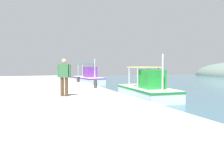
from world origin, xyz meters
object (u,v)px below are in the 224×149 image
object	(u,v)px
mooring_bollard_nearest	(78,79)
fishing_boat_nearest	(88,78)
fisherman_standing	(64,75)
pelican	(68,76)
fishing_boat_second	(147,89)
mooring_bollard_second	(95,84)

from	to	relation	value
mooring_bollard_nearest	fishing_boat_nearest	bearing A→B (deg)	159.34
fishing_boat_nearest	fisherman_standing	distance (m)	16.62
fisherman_standing	mooring_bollard_nearest	world-z (taller)	fisherman_standing
pelican	fishing_boat_nearest	bearing A→B (deg)	144.50
pelican	fisherman_standing	distance (m)	11.42
fishing_boat_nearest	pelican	bearing A→B (deg)	-35.50
fishing_boat_second	fisherman_standing	bearing A→B (deg)	-66.09
mooring_bollard_nearest	pelican	bearing A→B (deg)	-172.31
pelican	mooring_bollard_second	distance (m)	8.11
fishing_boat_second	pelican	xyz separation A→B (m)	(-8.59, -3.90, 0.57)
mooring_bollard_second	fisherman_standing	bearing A→B (deg)	-37.88
mooring_bollard_nearest	mooring_bollard_second	bearing A→B (deg)	0.00
pelican	fisherman_standing	xyz separation A→B (m)	(11.22, -2.03, 0.56)
pelican	fisherman_standing	world-z (taller)	fisherman_standing
fishing_boat_nearest	fishing_boat_second	bearing A→B (deg)	2.97
fishing_boat_nearest	mooring_bollard_nearest	distance (m)	7.99
fishing_boat_nearest	mooring_bollard_second	size ratio (longest dim) A/B	12.83
pelican	mooring_bollard_second	size ratio (longest dim) A/B	1.86
fishing_boat_nearest	fisherman_standing	xyz separation A→B (m)	(15.73, -5.25, 1.09)
fishing_boat_nearest	pelican	xyz separation A→B (m)	(4.51, -3.22, 0.52)
mooring_bollard_nearest	mooring_bollard_second	xyz separation A→B (m)	(5.13, 0.00, 0.01)
fishing_boat_nearest	fishing_boat_second	xyz separation A→B (m)	(13.10, 0.68, -0.05)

